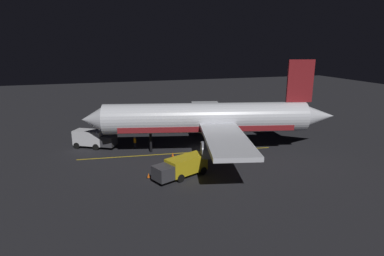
{
  "coord_description": "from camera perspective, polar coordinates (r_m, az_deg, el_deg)",
  "views": [
    {
      "loc": [
        -40.64,
        14.55,
        14.67
      ],
      "look_at": [
        0.0,
        2.0,
        3.5
      ],
      "focal_mm": 30.01,
      "sensor_mm": 36.0,
      "label": 1
    }
  ],
  "objects": [
    {
      "name": "airliner",
      "position": [
        44.39,
        3.23,
        1.61
      ],
      "size": [
        30.71,
        34.99,
        12.65
      ],
      "color": "silver",
      "rests_on": "ground_plane"
    },
    {
      "name": "baggage_truck",
      "position": [
        48.79,
        -17.16,
        -1.86
      ],
      "size": [
        4.81,
        6.34,
        2.55
      ],
      "color": "silver",
      "rests_on": "ground_plane"
    },
    {
      "name": "catering_truck",
      "position": [
        36.52,
        -1.79,
        -6.94
      ],
      "size": [
        4.5,
        6.84,
        2.26
      ],
      "color": "gold",
      "rests_on": "ground_plane"
    },
    {
      "name": "traffic_cone_near_right",
      "position": [
        36.98,
        -7.73,
        -8.38
      ],
      "size": [
        0.5,
        0.5,
        0.55
      ],
      "color": "#EA590F",
      "rests_on": "ground_plane"
    },
    {
      "name": "apron_guide_stripe",
      "position": [
        44.58,
        -2.51,
        -4.51
      ],
      "size": [
        3.07,
        26.73,
        0.01
      ],
      "primitive_type": "cube",
      "rotation": [
        0.0,
        0.0,
        -0.11
      ],
      "color": "gold",
      "rests_on": "ground_plane"
    },
    {
      "name": "ground_plane",
      "position": [
        45.62,
        2.41,
        -4.19
      ],
      "size": [
        180.0,
        180.0,
        0.2
      ],
      "primitive_type": "cube",
      "color": "#222227"
    },
    {
      "name": "ground_crew_worker",
      "position": [
        47.1,
        -10.11,
        -2.54
      ],
      "size": [
        0.4,
        0.4,
        1.74
      ],
      "color": "black",
      "rests_on": "ground_plane"
    },
    {
      "name": "traffic_cone_near_left",
      "position": [
        41.76,
        -3.58,
        -5.52
      ],
      "size": [
        0.5,
        0.5,
        0.55
      ],
      "color": "#EA590F",
      "rests_on": "ground_plane"
    },
    {
      "name": "traffic_cone_under_wing",
      "position": [
        43.33,
        -3.44,
        -4.75
      ],
      "size": [
        0.5,
        0.5,
        0.55
      ],
      "color": "#EA590F",
      "rests_on": "ground_plane"
    }
  ]
}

